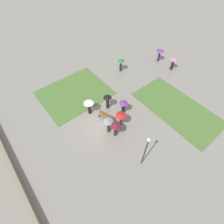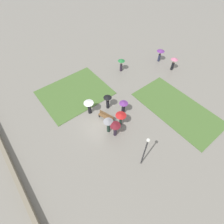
{
  "view_description": "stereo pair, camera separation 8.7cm",
  "coord_description": "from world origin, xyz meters",
  "views": [
    {
      "loc": [
        9.88,
        -5.93,
        15.98
      ],
      "look_at": [
        0.27,
        1.83,
        0.65
      ],
      "focal_mm": 28.0,
      "sensor_mm": 36.0,
      "label": 1
    },
    {
      "loc": [
        9.93,
        -5.86,
        15.98
      ],
      "look_at": [
        0.27,
        1.83,
        0.65
      ],
      "focal_mm": 28.0,
      "sensor_mm": 36.0,
      "label": 2
    }
  ],
  "objects": [
    {
      "name": "crowd_person_red",
      "position": [
        1.82,
        1.78,
        1.46
      ],
      "size": [
        1.15,
        1.15,
        1.87
      ],
      "rotation": [
        0.0,
        0.0,
        1.3
      ],
      "color": "#1E3328",
      "rests_on": "ground_plane"
    },
    {
      "name": "crowd_person_black",
      "position": [
        -1.02,
        2.2,
        1.2
      ],
      "size": [
        0.94,
        0.94,
        1.88
      ],
      "rotation": [
        0.0,
        0.0,
        2.69
      ],
      "color": "black",
      "rests_on": "ground_plane"
    },
    {
      "name": "lamp_post",
      "position": [
        6.46,
        0.42,
        2.88
      ],
      "size": [
        0.32,
        0.32,
        4.5
      ],
      "color": "#2D2D30",
      "rests_on": "ground_plane"
    },
    {
      "name": "lawn_patch_near",
      "position": [
        -5.63,
        0.37,
        0.03
      ],
      "size": [
        6.87,
        8.32,
        0.06
      ],
      "color": "#4C7033",
      "rests_on": "ground_plane"
    },
    {
      "name": "crowd_person_white",
      "position": [
        -1.69,
        0.09,
        1.26
      ],
      "size": [
        1.12,
        1.12,
        1.87
      ],
      "rotation": [
        0.0,
        0.0,
        0.76
      ],
      "color": "black",
      "rests_on": "ground_plane"
    },
    {
      "name": "crowd_person_purple",
      "position": [
        0.72,
        3.1,
        1.18
      ],
      "size": [
        0.98,
        0.98,
        1.83
      ],
      "rotation": [
        0.0,
        0.0,
        3.0
      ],
      "color": "black",
      "rests_on": "ground_plane"
    },
    {
      "name": "lawn_patch_far",
      "position": [
        4.29,
        8.55,
        0.03
      ],
      "size": [
        10.31,
        5.33,
        0.06
      ],
      "color": "#4C7033",
      "rests_on": "ground_plane"
    },
    {
      "name": "lone_walker_mid_plaza",
      "position": [
        -3.61,
        14.04,
        1.46
      ],
      "size": [
        1.11,
        1.11,
        1.94
      ],
      "rotation": [
        0.0,
        0.0,
        5.66
      ],
      "color": "#282D47",
      "rests_on": "ground_plane"
    },
    {
      "name": "ground_plane",
      "position": [
        0.0,
        0.0,
        0.0
      ],
      "size": [
        90.0,
        90.0,
        0.0
      ],
      "primitive_type": "plane",
      "color": "gray"
    },
    {
      "name": "lone_walker_near_lawn",
      "position": [
        -1.01,
        13.96,
        1.33
      ],
      "size": [
        0.97,
        0.97,
        1.93
      ],
      "rotation": [
        0.0,
        0.0,
        1.96
      ],
      "color": "black",
      "rests_on": "ground_plane"
    },
    {
      "name": "parapet_wall",
      "position": [
        0.0,
        -9.28,
        0.38
      ],
      "size": [
        45.0,
        0.35,
        0.75
      ],
      "color": "gray",
      "rests_on": "ground_plane"
    },
    {
      "name": "park_bench",
      "position": [
        0.22,
        1.01,
        0.47
      ],
      "size": [
        1.9,
        0.97,
        0.9
      ],
      "rotation": [
        0.0,
        0.0,
        0.31
      ],
      "color": "brown",
      "rests_on": "ground_plane"
    },
    {
      "name": "lone_walker_far_path",
      "position": [
        -5.4,
        7.99,
        1.33
      ],
      "size": [
        0.95,
        0.95,
        1.92
      ],
      "rotation": [
        0.0,
        0.0,
        4.17
      ],
      "color": "#2D2333",
      "rests_on": "ground_plane"
    },
    {
      "name": "crowd_person_grey",
      "position": [
        1.67,
        0.23,
        1.34
      ],
      "size": [
        1.03,
        1.03,
        1.93
      ],
      "rotation": [
        0.0,
        0.0,
        3.8
      ],
      "color": "#1E3328",
      "rests_on": "ground_plane"
    },
    {
      "name": "crowd_person_maroon",
      "position": [
        2.48,
        0.49,
        1.32
      ],
      "size": [
        1.1,
        1.1,
        1.9
      ],
      "rotation": [
        0.0,
        0.0,
        6.05
      ],
      "color": "#2D2333",
      "rests_on": "ground_plane"
    }
  ]
}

